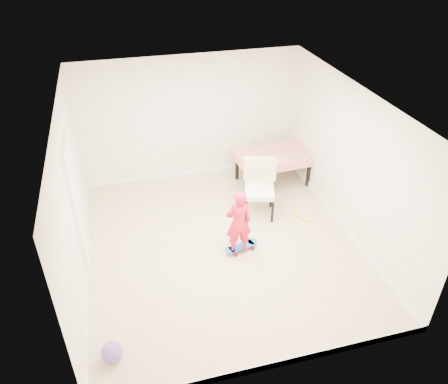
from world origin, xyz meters
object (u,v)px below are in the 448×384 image
object	(u,v)px
child	(238,224)
balloon	(112,352)
dining_chair	(259,190)
dining_table	(272,168)
skateboard	(241,248)

from	to	relation	value
child	balloon	bearing A→B (deg)	35.46
dining_chair	dining_table	bearing A→B (deg)	74.69
skateboard	child	distance (m)	0.55
skateboard	balloon	distance (m)	2.75
dining_table	dining_chair	bearing A→B (deg)	-126.26
dining_chair	balloon	bearing A→B (deg)	-121.04
balloon	dining_chair	bearing A→B (deg)	42.02
dining_table	skateboard	xyz separation A→B (m)	(-1.25, -1.93, -0.30)
dining_chair	child	distance (m)	1.19
dining_chair	child	xyz separation A→B (m)	(-0.69, -0.96, 0.05)
child	balloon	world-z (taller)	child
dining_table	dining_chair	size ratio (longest dim) A/B	1.37
dining_chair	child	size ratio (longest dim) A/B	0.92
balloon	child	bearing A→B (deg)	36.56
dining_table	child	xyz separation A→B (m)	(-1.33, -1.97, 0.24)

